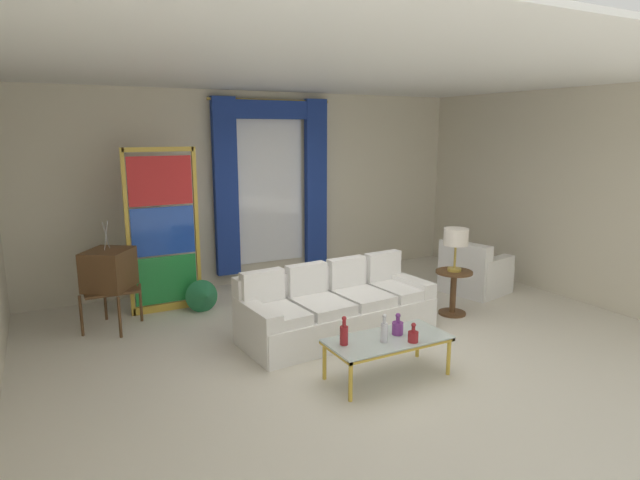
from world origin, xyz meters
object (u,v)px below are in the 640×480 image
at_px(bottle_crystal_tall, 384,331).
at_px(peacock_figurine, 204,297).
at_px(coffee_table, 388,342).
at_px(couch_white_long, 335,308).
at_px(round_side_table, 453,288).
at_px(table_lamp_brass, 456,239).
at_px(armchair_white, 473,274).
at_px(bottle_amber_squat, 398,327).
at_px(bottle_ruby_flask, 413,336).
at_px(vintage_tv, 109,271).
at_px(bottle_blue_decanter, 344,334).
at_px(stained_glass_divider, 163,234).

bearing_deg(bottle_crystal_tall, peacock_figurine, 109.38).
bearing_deg(coffee_table, bottle_crystal_tall, -144.66).
distance_m(couch_white_long, coffee_table, 1.28).
relative_size(round_side_table, table_lamp_brass, 1.04).
relative_size(armchair_white, round_side_table, 1.64).
bearing_deg(bottle_amber_squat, bottle_ruby_flask, -86.35).
distance_m(bottle_amber_squat, bottle_ruby_flask, 0.23).
bearing_deg(bottle_amber_squat, couch_white_long, 90.89).
bearing_deg(armchair_white, coffee_table, -148.34).
bearing_deg(bottle_amber_squat, bottle_crystal_tall, -156.87).
height_order(vintage_tv, table_lamp_brass, vintage_tv).
distance_m(bottle_blue_decanter, bottle_amber_squat, 0.61).
relative_size(coffee_table, armchair_white, 1.26).
bearing_deg(bottle_blue_decanter, round_side_table, 24.52).
xyz_separation_m(armchair_white, stained_glass_divider, (-4.26, 1.34, 0.77)).
distance_m(bottle_crystal_tall, table_lamp_brass, 2.32).
xyz_separation_m(bottle_crystal_tall, bottle_amber_squat, (0.23, 0.10, -0.04)).
bearing_deg(round_side_table, table_lamp_brass, 7.13).
height_order(coffee_table, round_side_table, round_side_table).
relative_size(couch_white_long, bottle_blue_decanter, 8.45).
xyz_separation_m(bottle_blue_decanter, bottle_amber_squat, (0.61, -0.03, -0.03)).
distance_m(bottle_ruby_flask, peacock_figurine, 3.17).
distance_m(vintage_tv, armchair_white, 5.12).
xyz_separation_m(bottle_crystal_tall, vintage_tv, (-2.14, 2.76, 0.21)).
xyz_separation_m(bottle_crystal_tall, round_side_table, (1.93, 1.18, -0.17)).
distance_m(bottle_amber_squat, stained_glass_divider, 3.48).
height_order(bottle_amber_squat, table_lamp_brass, table_lamp_brass).
height_order(peacock_figurine, table_lamp_brass, table_lamp_brass).
distance_m(coffee_table, round_side_table, 2.15).
height_order(peacock_figurine, round_side_table, round_side_table).
bearing_deg(bottle_amber_squat, coffee_table, -166.10).
relative_size(coffee_table, bottle_blue_decanter, 4.32).
relative_size(coffee_table, round_side_table, 2.06).
distance_m(couch_white_long, peacock_figurine, 1.88).
relative_size(bottle_crystal_tall, peacock_figurine, 0.47).
height_order(bottle_crystal_tall, stained_glass_divider, stained_glass_divider).
relative_size(vintage_tv, armchair_white, 1.38).
distance_m(vintage_tv, peacock_figurine, 1.27).
height_order(vintage_tv, peacock_figurine, vintage_tv).
bearing_deg(couch_white_long, round_side_table, -5.40).
bearing_deg(vintage_tv, coffee_table, -50.36).
height_order(stained_glass_divider, round_side_table, stained_glass_divider).
relative_size(bottle_amber_squat, stained_glass_divider, 0.10).
distance_m(bottle_blue_decanter, vintage_tv, 3.18).
bearing_deg(bottle_crystal_tall, stained_glass_divider, 114.04).
xyz_separation_m(bottle_blue_decanter, armchair_white, (3.24, 1.65, -0.23)).
distance_m(bottle_ruby_flask, table_lamp_brass, 2.20).
height_order(bottle_blue_decanter, bottle_ruby_flask, bottle_blue_decanter).
relative_size(bottle_ruby_flask, peacock_figurine, 0.33).
distance_m(coffee_table, table_lamp_brass, 2.25).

